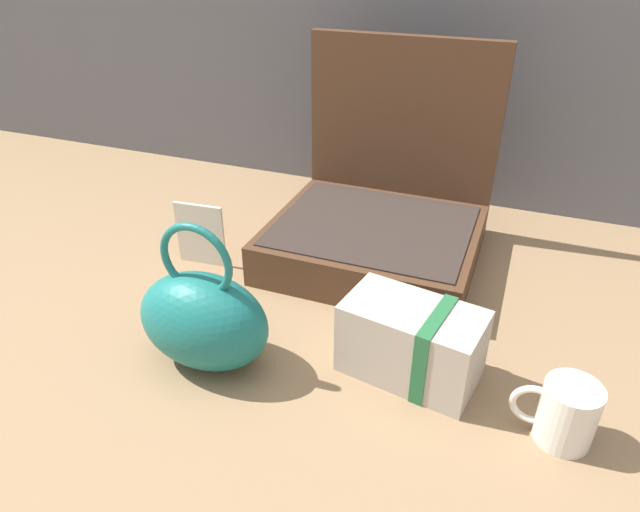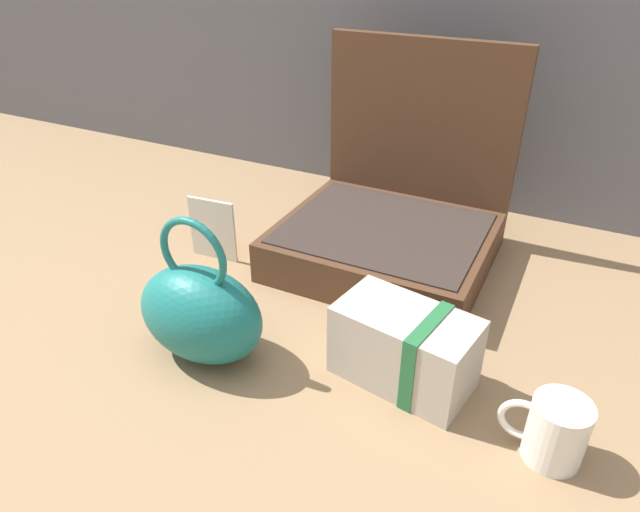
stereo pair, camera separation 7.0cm
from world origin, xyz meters
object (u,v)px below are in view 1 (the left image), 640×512
Objects in this scene: cream_toiletry_bag at (413,342)px; info_card_left at (200,234)px; teal_pouch_handbag at (204,319)px; coffee_mug at (565,413)px; open_suitcase at (380,215)px.

info_card_left is (-0.45, 0.16, 0.01)m from cream_toiletry_bag.
cream_toiletry_bag is 1.68× the size of info_card_left.
teal_pouch_handbag reaches higher than coffee_mug.
coffee_mug is at bearing -13.40° from cream_toiletry_bag.
open_suitcase reaches higher than teal_pouch_handbag.
cream_toiletry_bag reaches higher than coffee_mug.
teal_pouch_handbag is 0.30m from cream_toiletry_bag.
cream_toiletry_bag is 0.48m from info_card_left.
open_suitcase is 0.51m from coffee_mug.
teal_pouch_handbag is 1.12× the size of cream_toiletry_bag.
cream_toiletry_bag is 0.21m from coffee_mug.
info_card_left is at bearing -151.03° from open_suitcase.
info_card_left is (-0.65, 0.21, 0.02)m from coffee_mug.
info_card_left reaches higher than cream_toiletry_bag.
info_card_left is at bearing 160.35° from cream_toiletry_bag.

